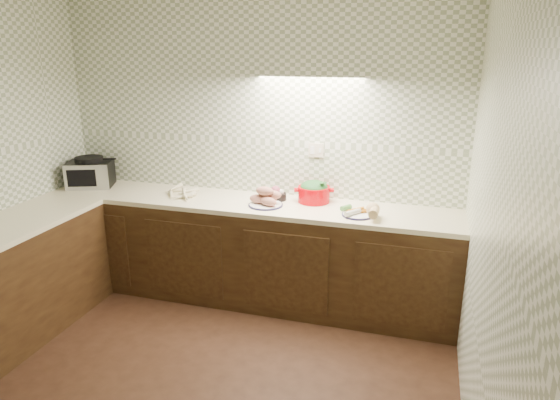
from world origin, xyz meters
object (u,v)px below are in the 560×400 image
(onion_bowl, at_px, (277,195))
(dutch_oven, at_px, (314,191))
(parsnip_pile, at_px, (175,192))
(toaster_oven, at_px, (90,173))
(veg_plate, at_px, (364,211))
(sweet_potato_plate, at_px, (266,199))

(onion_bowl, distance_m, dutch_oven, 0.32)
(dutch_oven, bearing_deg, parsnip_pile, 172.26)
(parsnip_pile, xyz_separation_m, dutch_oven, (1.22, 0.16, 0.06))
(toaster_oven, distance_m, veg_plate, 2.59)
(toaster_oven, xyz_separation_m, onion_bowl, (1.81, 0.09, -0.09))
(sweet_potato_plate, height_order, veg_plate, sweet_potato_plate)
(sweet_potato_plate, relative_size, veg_plate, 0.88)
(onion_bowl, bearing_deg, sweet_potato_plate, -102.83)
(toaster_oven, relative_size, onion_bowl, 3.02)
(toaster_oven, bearing_deg, parsnip_pile, -24.62)
(dutch_oven, bearing_deg, sweet_potato_plate, -164.69)
(onion_bowl, xyz_separation_m, veg_plate, (0.78, -0.22, -0.00))
(veg_plate, bearing_deg, toaster_oven, 177.02)
(sweet_potato_plate, distance_m, veg_plate, 0.82)
(toaster_oven, bearing_deg, sweet_potato_plate, -24.99)
(sweet_potato_plate, relative_size, dutch_oven, 0.87)
(parsnip_pile, distance_m, veg_plate, 1.69)
(dutch_oven, xyz_separation_m, veg_plate, (0.46, -0.25, -0.05))
(toaster_oven, bearing_deg, dutch_oven, -18.79)
(parsnip_pile, height_order, sweet_potato_plate, sweet_potato_plate)
(toaster_oven, xyz_separation_m, dutch_oven, (2.13, 0.12, -0.04))
(sweet_potato_plate, distance_m, dutch_oven, 0.42)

